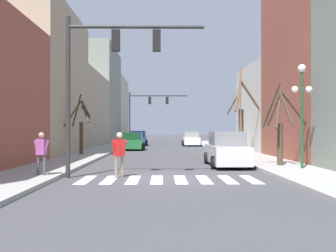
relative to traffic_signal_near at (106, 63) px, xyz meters
name	(u,v)px	position (x,y,z in m)	size (l,w,h in m)	color
ground_plane	(169,178)	(2.48, -0.19, -4.56)	(240.00, 240.00, 0.00)	#424247
sidewalk_left	(24,177)	(-3.16, -0.19, -4.48)	(2.83, 90.00, 0.15)	#9E9E99
sidewalk_right	(312,176)	(8.11, -0.19, -4.48)	(2.83, 90.00, 0.15)	#9E9E99
building_row_left	(80,100)	(-7.57, 31.42, 0.81)	(6.00, 69.65, 13.66)	#934C3D
crosswalk_stripes	(169,180)	(2.48, -0.59, -4.55)	(6.75, 2.60, 0.01)	white
traffic_signal_near	(106,63)	(0.00, 0.00, 0.00)	(5.48, 0.28, 6.38)	#2D2D2D
traffic_signal_far	(146,107)	(0.43, 29.22, -0.09)	(6.68, 0.28, 6.15)	#2D2D2D
street_lamp_right_corner	(302,95)	(8.59, 2.20, -1.08)	(0.95, 0.36, 4.73)	#1E4C2D
car_driving_away_lane	(132,142)	(-0.53, 20.92, -3.80)	(2.18, 4.36, 1.61)	#236B38
car_parked_right_mid	(138,139)	(-0.58, 30.41, -3.75)	(2.09, 4.68, 1.73)	navy
car_driving_toward_lane	(191,139)	(5.56, 29.54, -3.79)	(2.04, 4.20, 1.65)	white
car_parked_right_far	(227,150)	(5.58, 4.79, -3.72)	(1.99, 4.76, 1.81)	silver
pedestrian_waiting_at_curb	(119,151)	(0.52, 0.15, -3.49)	(0.61, 0.62, 1.80)	#7A705B
pedestrian_near_right_corner	(41,150)	(-2.43, -0.32, -3.43)	(0.70, 0.33, 1.65)	#4C4C51
street_tree_right_mid	(242,117)	(8.10, 13.17, -1.73)	(2.83, 2.37, 6.31)	brown
street_tree_right_far	(280,126)	(8.09, 3.80, -2.49)	(2.48, 1.58, 4.10)	#473828
street_tree_right_near	(82,126)	(-3.51, 12.48, -2.40)	(2.14, 2.30, 4.32)	#473828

